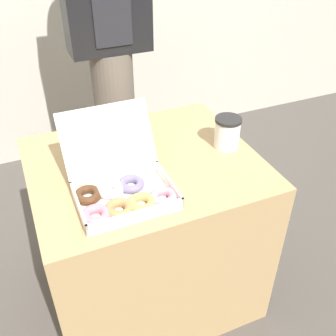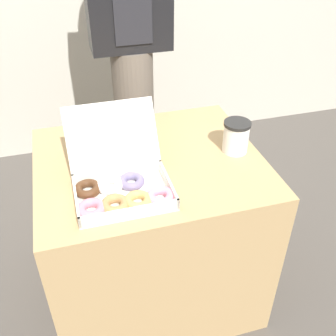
# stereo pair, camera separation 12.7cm
# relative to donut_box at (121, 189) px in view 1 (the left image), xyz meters

# --- Properties ---
(ground_plane) EXTENTS (14.00, 14.00, 0.00)m
(ground_plane) POSITION_rel_donut_box_xyz_m (0.14, 0.16, -0.75)
(ground_plane) COLOR #4C4742
(table) EXTENTS (0.83, 0.70, 0.72)m
(table) POSITION_rel_donut_box_xyz_m (0.14, 0.16, -0.39)
(table) COLOR tan
(table) RESTS_ON ground_plane
(donut_box) EXTENTS (0.34, 0.35, 0.23)m
(donut_box) POSITION_rel_donut_box_xyz_m (0.00, 0.00, 0.00)
(donut_box) COLOR white
(donut_box) RESTS_ON table
(coffee_cup) EXTENTS (0.10, 0.10, 0.12)m
(coffee_cup) POSITION_rel_donut_box_xyz_m (0.47, 0.14, 0.03)
(coffee_cup) COLOR white
(coffee_cup) RESTS_ON table
(person_customer) EXTENTS (0.37, 0.22, 1.74)m
(person_customer) POSITION_rel_donut_box_xyz_m (0.21, 0.79, 0.23)
(person_customer) COLOR #665B51
(person_customer) RESTS_ON ground_plane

